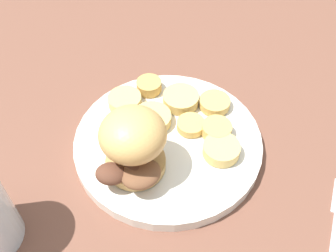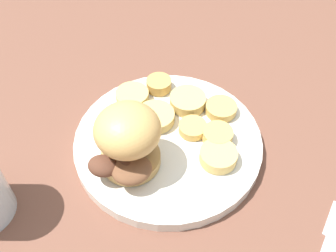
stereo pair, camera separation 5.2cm
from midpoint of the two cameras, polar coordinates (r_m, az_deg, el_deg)
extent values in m
plane|color=brown|center=(0.55, -2.68, -3.15)|extent=(4.00, 4.00, 0.00)
cylinder|color=white|center=(0.55, -2.72, -2.58)|extent=(0.26, 0.26, 0.02)
torus|color=white|center=(0.54, -2.74, -2.09)|extent=(0.26, 0.26, 0.01)
cylinder|color=tan|center=(0.51, -7.63, -5.50)|extent=(0.08, 0.08, 0.01)
ellipsoid|color=#4C281E|center=(0.51, -7.13, -1.71)|extent=(0.04, 0.04, 0.02)
ellipsoid|color=#563323|center=(0.48, -7.67, -6.80)|extent=(0.05, 0.05, 0.02)
ellipsoid|color=brown|center=(0.48, -7.08, -7.10)|extent=(0.07, 0.06, 0.02)
ellipsoid|color=#563323|center=(0.48, -11.37, -7.00)|extent=(0.04, 0.03, 0.02)
ellipsoid|color=brown|center=(0.50, -7.26, -3.20)|extent=(0.07, 0.07, 0.02)
ellipsoid|color=#4C281E|center=(0.48, -7.90, -7.40)|extent=(0.03, 0.04, 0.02)
ellipsoid|color=tan|center=(0.46, -8.35, -1.41)|extent=(0.08, 0.08, 0.06)
cylinder|color=#DBB766|center=(0.55, -5.05, 0.95)|extent=(0.05, 0.05, 0.01)
cylinder|color=tan|center=(0.54, 4.36, -0.68)|extent=(0.04, 0.04, 0.02)
cylinder|color=tan|center=(0.54, 0.62, -0.02)|extent=(0.04, 0.04, 0.01)
cylinder|color=#DBB766|center=(0.58, -0.69, 3.80)|extent=(0.05, 0.05, 0.02)
cylinder|color=#DBB766|center=(0.58, -8.83, 3.49)|extent=(0.05, 0.05, 0.02)
cylinder|color=tan|center=(0.57, 4.24, 3.22)|extent=(0.04, 0.04, 0.01)
cylinder|color=#DBB766|center=(0.52, 4.92, -3.60)|extent=(0.05, 0.05, 0.02)
cylinder|color=tan|center=(0.60, -5.26, 5.71)|extent=(0.04, 0.04, 0.02)
camera|label=1|loc=(0.03, -92.87, -3.34)|focal=42.00mm
camera|label=2|loc=(0.03, 87.13, 3.34)|focal=42.00mm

